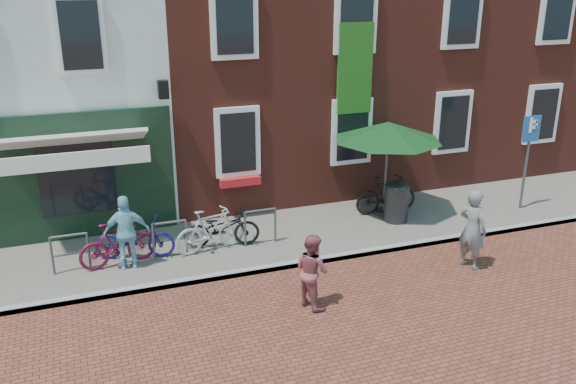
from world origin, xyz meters
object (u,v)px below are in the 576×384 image
object	(u,v)px
parking_sign	(529,146)
bicycle_3	(211,230)
woman	(472,229)
bicycle_1	(118,243)
boy	(312,270)
cafe_person	(127,232)
bicycle_2	(135,239)
litter_bin	(397,199)
parasol	(388,128)
bicycle_5	(386,195)
bicycle_4	(222,228)

from	to	relation	value
parking_sign	bicycle_3	distance (m)	8.15
woman	bicycle_3	xyz separation A→B (m)	(-4.95, 2.40, -0.27)
parking_sign	bicycle_1	bearing A→B (deg)	179.04
bicycle_3	boy	bearing A→B (deg)	-165.95
woman	bicycle_1	bearing A→B (deg)	52.10
bicycle_1	cafe_person	bearing A→B (deg)	-146.68
parking_sign	bicycle_2	size ratio (longest dim) A/B	1.46
litter_bin	woman	bearing A→B (deg)	-82.54
parasol	bicycle_5	world-z (taller)	parasol
boy	bicycle_1	distance (m)	4.20
bicycle_2	bicycle_5	xyz separation A→B (m)	(6.23, 0.49, 0.05)
boy	bicycle_4	bearing A→B (deg)	1.14
bicycle_3	parasol	bearing A→B (deg)	-92.38
bicycle_1	bicycle_4	size ratio (longest dim) A/B	0.97
litter_bin	bicycle_2	xyz separation A→B (m)	(-6.21, 0.05, -0.12)
parasol	bicycle_5	xyz separation A→B (m)	(0.05, 0.01, -1.72)
woman	bicycle_3	size ratio (longest dim) A/B	1.06
parking_sign	bicycle_3	bearing A→B (deg)	178.46
boy	bicycle_4	xyz separation A→B (m)	(-0.99, 2.87, -0.17)
litter_bin	parking_sign	distance (m)	3.63
litter_bin	boy	distance (m)	4.42
bicycle_2	parasol	bearing A→B (deg)	-71.35
parking_sign	cafe_person	distance (m)	9.87
parasol	cafe_person	bearing A→B (deg)	-171.83
woman	boy	bearing A→B (deg)	76.10
litter_bin	bicycle_1	size ratio (longest dim) A/B	0.66
bicycle_4	bicycle_3	bearing A→B (deg)	124.39
woman	bicycle_4	xyz separation A→B (m)	(-4.68, 2.53, -0.32)
parasol	bicycle_3	xyz separation A→B (m)	(-4.58, -0.67, -1.72)
litter_bin	bicycle_1	distance (m)	6.58
bicycle_4	bicycle_5	xyz separation A→B (m)	(4.36, 0.55, 0.05)
woman	bicycle_4	bearing A→B (deg)	42.51
bicycle_3	woman	bearing A→B (deg)	-126.62
bicycle_1	bicycle_2	world-z (taller)	bicycle_1
bicycle_1	bicycle_5	bearing A→B (deg)	-94.74
bicycle_3	litter_bin	bearing A→B (deg)	-99.01
parking_sign	bicycle_4	distance (m)	7.89
cafe_person	parasol	bearing A→B (deg)	-168.50
bicycle_4	cafe_person	bearing A→B (deg)	109.24
parking_sign	bicycle_4	size ratio (longest dim) A/B	1.46
litter_bin	bicycle_3	distance (m)	4.62
boy	bicycle_1	size ratio (longest dim) A/B	0.88
boy	bicycle_1	xyz separation A→B (m)	(-3.22, 2.69, -0.13)
litter_bin	bicycle_2	size ratio (longest dim) A/B	0.64
woman	bicycle_2	size ratio (longest dim) A/B	1.03
cafe_person	bicycle_5	size ratio (longest dim) A/B	0.97
litter_bin	bicycle_1	xyz separation A→B (m)	(-6.58, -0.19, -0.07)
bicycle_1	parasol	bearing A→B (deg)	-94.75
bicycle_3	bicycle_4	size ratio (longest dim) A/B	0.97
parking_sign	bicycle_3	xyz separation A→B (m)	(-8.06, 0.22, -1.17)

